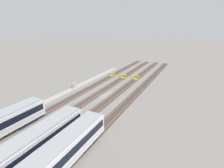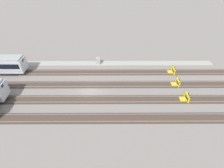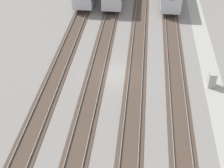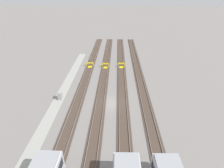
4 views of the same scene
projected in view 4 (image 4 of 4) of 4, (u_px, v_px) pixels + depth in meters
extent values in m
plane|color=gray|center=(111.00, 103.00, 32.62)|extent=(400.00, 400.00, 0.00)
cube|color=#9E9E93|center=(57.00, 102.00, 32.88)|extent=(54.00, 2.00, 0.01)
cube|color=#47382D|center=(78.00, 102.00, 32.77)|extent=(90.00, 2.23, 0.06)
cube|color=slate|center=(81.00, 102.00, 32.70)|extent=(90.00, 0.07, 0.15)
cube|color=slate|center=(74.00, 102.00, 32.74)|extent=(90.00, 0.07, 0.15)
cube|color=#47382D|center=(100.00, 103.00, 32.66)|extent=(90.00, 2.24, 0.06)
cube|color=slate|center=(104.00, 102.00, 32.59)|extent=(90.00, 0.07, 0.15)
cube|color=slate|center=(96.00, 102.00, 32.63)|extent=(90.00, 0.07, 0.15)
cube|color=#47382D|center=(123.00, 103.00, 32.55)|extent=(90.00, 2.24, 0.06)
cube|color=slate|center=(127.00, 103.00, 32.48)|extent=(90.00, 0.07, 0.15)
cube|color=slate|center=(119.00, 102.00, 32.52)|extent=(90.00, 0.07, 0.15)
cube|color=#47382D|center=(146.00, 103.00, 32.44)|extent=(90.00, 2.23, 0.06)
cube|color=slate|center=(149.00, 103.00, 32.37)|extent=(90.00, 0.07, 0.15)
cube|color=slate|center=(142.00, 103.00, 32.40)|extent=(90.00, 0.07, 0.15)
cube|color=blue|center=(165.00, 156.00, 18.81)|extent=(0.09, 0.70, 0.56)
cube|color=blue|center=(50.00, 153.00, 19.14)|extent=(0.09, 0.70, 0.56)
cube|color=blue|center=(126.00, 155.00, 18.92)|extent=(0.09, 0.70, 0.56)
cube|color=yellow|center=(93.00, 64.00, 47.30)|extent=(0.19, 0.19, 1.15)
cube|color=yellow|center=(87.00, 64.00, 47.30)|extent=(0.19, 0.19, 1.15)
cube|color=yellow|center=(90.00, 63.00, 47.09)|extent=(0.31, 2.01, 0.30)
cube|color=yellow|center=(90.00, 67.00, 47.06)|extent=(1.14, 1.12, 0.18)
cube|color=black|center=(90.00, 63.00, 47.25)|extent=(0.14, 0.60, 0.44)
cube|color=yellow|center=(109.00, 65.00, 46.87)|extent=(0.19, 0.19, 1.15)
cube|color=yellow|center=(102.00, 65.00, 46.86)|extent=(0.19, 0.19, 1.15)
cube|color=yellow|center=(105.00, 64.00, 46.66)|extent=(0.31, 2.01, 0.30)
cube|color=yellow|center=(105.00, 68.00, 46.62)|extent=(1.14, 1.12, 0.18)
cube|color=black|center=(105.00, 63.00, 46.82)|extent=(0.14, 0.60, 0.44)
cube|color=yellow|center=(125.00, 65.00, 47.00)|extent=(0.18, 0.18, 1.15)
cube|color=yellow|center=(118.00, 65.00, 47.05)|extent=(0.18, 0.18, 1.15)
cube|color=yellow|center=(121.00, 63.00, 46.82)|extent=(0.24, 2.00, 0.30)
cube|color=yellow|center=(121.00, 67.00, 46.78)|extent=(1.10, 1.08, 0.18)
cube|color=black|center=(121.00, 63.00, 46.98)|extent=(0.12, 0.60, 0.44)
cube|color=#9E9E99|center=(60.00, 96.00, 33.33)|extent=(0.90, 0.70, 1.60)
cube|color=#333338|center=(58.00, 95.00, 33.22)|extent=(0.70, 0.04, 0.36)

